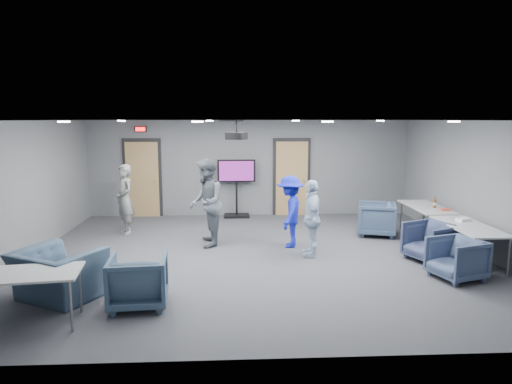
{
  "coord_description": "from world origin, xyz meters",
  "views": [
    {
      "loc": [
        -0.47,
        -8.85,
        2.73
      ],
      "look_at": [
        0.02,
        0.65,
        1.2
      ],
      "focal_mm": 32.0,
      "sensor_mm": 36.0,
      "label": 1
    }
  ],
  "objects_px": {
    "person_a": "(125,199)",
    "chair_front_b": "(58,274)",
    "table_front_left": "(6,277)",
    "bottle_right": "(435,204)",
    "person_b": "(206,203)",
    "tv_stand": "(237,185)",
    "chair_right_a": "(376,219)",
    "chair_front_a": "(138,281)",
    "chair_right_b": "(431,242)",
    "chair_right_c": "(456,259)",
    "person_d": "(290,212)",
    "table_right_b": "(469,228)",
    "table_right_a": "(427,208)",
    "person_c": "(312,218)",
    "projector": "(236,136)"
  },
  "relations": [
    {
      "from": "person_a",
      "to": "chair_front_b",
      "type": "distance_m",
      "value": 4.06
    },
    {
      "from": "table_front_left",
      "to": "bottle_right",
      "type": "xyz_separation_m",
      "value": [
        7.54,
        4.09,
        0.14
      ]
    },
    {
      "from": "person_b",
      "to": "tv_stand",
      "type": "xyz_separation_m",
      "value": [
        0.68,
        2.94,
        -0.04
      ]
    },
    {
      "from": "chair_right_a",
      "to": "chair_front_a",
      "type": "bearing_deg",
      "value": -33.92
    },
    {
      "from": "chair_right_b",
      "to": "tv_stand",
      "type": "bearing_deg",
      "value": -162.84
    },
    {
      "from": "chair_right_c",
      "to": "chair_right_b",
      "type": "bearing_deg",
      "value": 162.37
    },
    {
      "from": "person_d",
      "to": "person_b",
      "type": "bearing_deg",
      "value": -81.09
    },
    {
      "from": "person_d",
      "to": "table_right_b",
      "type": "height_order",
      "value": "person_d"
    },
    {
      "from": "person_d",
      "to": "chair_front_b",
      "type": "relative_size",
      "value": 1.31
    },
    {
      "from": "person_b",
      "to": "person_d",
      "type": "distance_m",
      "value": 1.81
    },
    {
      "from": "chair_right_a",
      "to": "chair_right_c",
      "type": "height_order",
      "value": "chair_right_a"
    },
    {
      "from": "person_a",
      "to": "tv_stand",
      "type": "height_order",
      "value": "person_a"
    },
    {
      "from": "person_d",
      "to": "table_right_a",
      "type": "distance_m",
      "value": 3.31
    },
    {
      "from": "person_b",
      "to": "chair_right_c",
      "type": "xyz_separation_m",
      "value": [
        4.4,
        -2.32,
        -0.59
      ]
    },
    {
      "from": "person_a",
      "to": "person_c",
      "type": "xyz_separation_m",
      "value": [
        4.14,
        -2.04,
        -0.06
      ]
    },
    {
      "from": "person_d",
      "to": "table_right_a",
      "type": "height_order",
      "value": "person_d"
    },
    {
      "from": "chair_front_b",
      "to": "projector",
      "type": "distance_m",
      "value": 4.04
    },
    {
      "from": "person_b",
      "to": "projector",
      "type": "height_order",
      "value": "projector"
    },
    {
      "from": "person_d",
      "to": "projector",
      "type": "xyz_separation_m",
      "value": [
        -1.14,
        -0.54,
        1.63
      ]
    },
    {
      "from": "person_a",
      "to": "chair_right_b",
      "type": "height_order",
      "value": "person_a"
    },
    {
      "from": "chair_right_b",
      "to": "projector",
      "type": "height_order",
      "value": "projector"
    },
    {
      "from": "person_a",
      "to": "table_right_a",
      "type": "relative_size",
      "value": 0.93
    },
    {
      "from": "chair_right_c",
      "to": "chair_front_a",
      "type": "height_order",
      "value": "chair_front_a"
    },
    {
      "from": "chair_right_a",
      "to": "chair_front_b",
      "type": "relative_size",
      "value": 0.73
    },
    {
      "from": "chair_right_b",
      "to": "table_front_left",
      "type": "relative_size",
      "value": 0.43
    },
    {
      "from": "person_d",
      "to": "chair_front_b",
      "type": "height_order",
      "value": "person_d"
    },
    {
      "from": "person_d",
      "to": "projector",
      "type": "relative_size",
      "value": 3.45
    },
    {
      "from": "table_right_a",
      "to": "table_right_b",
      "type": "xyz_separation_m",
      "value": [
        -0.0,
        -1.9,
        0.0
      ]
    },
    {
      "from": "chair_right_c",
      "to": "table_right_b",
      "type": "bearing_deg",
      "value": 125.74
    },
    {
      "from": "table_right_a",
      "to": "chair_front_b",
      "type": "bearing_deg",
      "value": 114.8
    },
    {
      "from": "chair_front_b",
      "to": "bottle_right",
      "type": "distance_m",
      "value": 7.91
    },
    {
      "from": "table_right_b",
      "to": "chair_right_b",
      "type": "bearing_deg",
      "value": 76.74
    },
    {
      "from": "person_c",
      "to": "bottle_right",
      "type": "height_order",
      "value": "person_c"
    },
    {
      "from": "table_front_left",
      "to": "bottle_right",
      "type": "distance_m",
      "value": 8.58
    },
    {
      "from": "person_b",
      "to": "table_front_left",
      "type": "bearing_deg",
      "value": -35.02
    },
    {
      "from": "person_a",
      "to": "table_right_b",
      "type": "xyz_separation_m",
      "value": [
        7.05,
        -2.63,
        -0.15
      ]
    },
    {
      "from": "person_d",
      "to": "chair_right_b",
      "type": "relative_size",
      "value": 1.86
    },
    {
      "from": "person_b",
      "to": "table_right_a",
      "type": "xyz_separation_m",
      "value": [
        5.05,
        0.46,
        -0.27
      ]
    },
    {
      "from": "chair_front_b",
      "to": "table_right_b",
      "type": "relative_size",
      "value": 0.65
    },
    {
      "from": "table_right_a",
      "to": "table_front_left",
      "type": "xyz_separation_m",
      "value": [
        -7.44,
        -4.26,
        0.0
      ]
    },
    {
      "from": "chair_right_b",
      "to": "chair_right_c",
      "type": "distance_m",
      "value": 1.03
    },
    {
      "from": "chair_front_b",
      "to": "tv_stand",
      "type": "distance_m",
      "value": 6.44
    },
    {
      "from": "chair_right_a",
      "to": "table_front_left",
      "type": "relative_size",
      "value": 0.44
    },
    {
      "from": "person_d",
      "to": "chair_right_a",
      "type": "relative_size",
      "value": 1.79
    },
    {
      "from": "tv_stand",
      "to": "chair_front_a",
      "type": "bearing_deg",
      "value": -103.64
    },
    {
      "from": "person_b",
      "to": "chair_front_b",
      "type": "bearing_deg",
      "value": -39.25
    },
    {
      "from": "chair_front_b",
      "to": "bottle_right",
      "type": "bearing_deg",
      "value": -128.32
    },
    {
      "from": "person_b",
      "to": "chair_front_a",
      "type": "bearing_deg",
      "value": -17.1
    },
    {
      "from": "chair_right_a",
      "to": "chair_front_b",
      "type": "xyz_separation_m",
      "value": [
        -6.06,
        -3.55,
        -0.01
      ]
    },
    {
      "from": "person_a",
      "to": "chair_right_b",
      "type": "bearing_deg",
      "value": 34.13
    }
  ]
}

